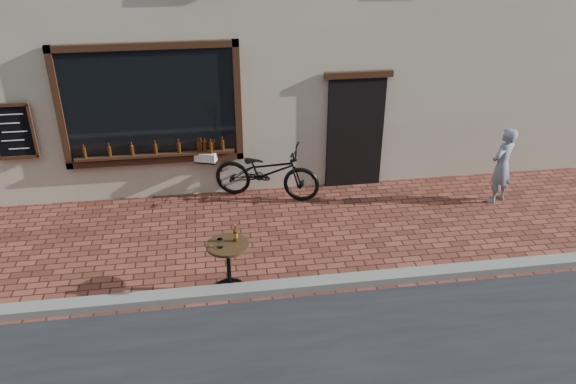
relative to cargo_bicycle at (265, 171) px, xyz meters
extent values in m
plane|color=#4E2319|center=(-0.10, -3.17, -0.55)|extent=(90.00, 90.00, 0.00)
cube|color=slate|center=(-0.10, -2.97, -0.49)|extent=(90.00, 0.25, 0.12)
cube|color=black|center=(-2.00, 0.28, 1.30)|extent=(3.00, 0.06, 2.00)
cube|color=black|center=(-2.00, 0.26, 2.36)|extent=(3.24, 0.10, 0.12)
cube|color=black|center=(-2.00, 0.26, 0.24)|extent=(3.24, 0.10, 0.12)
cube|color=black|center=(-3.56, 0.26, 1.30)|extent=(0.12, 0.10, 2.24)
cube|color=black|center=(-0.44, 0.26, 1.30)|extent=(0.12, 0.10, 2.24)
cube|color=black|center=(-2.00, 0.21, 0.37)|extent=(2.90, 0.16, 0.05)
cube|color=black|center=(1.80, 0.29, 0.55)|extent=(1.10, 0.10, 2.20)
cube|color=black|center=(1.80, 0.26, 1.71)|extent=(1.30, 0.10, 0.12)
cube|color=black|center=(-4.40, 0.27, 0.95)|extent=(0.62, 0.04, 0.92)
cylinder|color=#3D1C07|center=(-3.25, 0.21, 0.49)|extent=(0.06, 0.06, 0.19)
cylinder|color=#3D1C07|center=(-2.83, 0.21, 0.49)|extent=(0.06, 0.06, 0.19)
cylinder|color=#3D1C07|center=(-2.41, 0.21, 0.49)|extent=(0.06, 0.06, 0.19)
cylinder|color=#3D1C07|center=(-2.00, 0.21, 0.49)|extent=(0.06, 0.06, 0.19)
cylinder|color=#3D1C07|center=(-1.58, 0.21, 0.49)|extent=(0.06, 0.06, 0.19)
cylinder|color=#3D1C07|center=(-1.16, 0.21, 0.49)|extent=(0.06, 0.06, 0.19)
cylinder|color=#3D1C07|center=(-0.75, 0.21, 0.49)|extent=(0.06, 0.06, 0.19)
imported|color=black|center=(0.04, -0.01, -0.01)|extent=(2.15, 1.36, 1.07)
cube|color=black|center=(-1.02, 0.37, 0.19)|extent=(0.57, 0.67, 0.04)
cube|color=silver|center=(-1.02, 0.37, 0.29)|extent=(0.58, 0.69, 0.17)
cylinder|color=#3D1C07|center=(-0.98, 0.13, 0.48)|extent=(0.07, 0.07, 0.22)
cylinder|color=#3D1C07|center=(-1.09, 0.17, 0.48)|extent=(0.07, 0.07, 0.22)
cylinder|color=#3D1C07|center=(-1.20, 0.21, 0.48)|extent=(0.07, 0.07, 0.22)
cylinder|color=#3D1C07|center=(-0.93, 0.27, 0.48)|extent=(0.07, 0.07, 0.22)
cylinder|color=#3D1C07|center=(-1.04, 0.31, 0.48)|extent=(0.07, 0.07, 0.22)
cylinder|color=#3D1C07|center=(-1.15, 0.35, 0.48)|extent=(0.07, 0.07, 0.22)
cylinder|color=#3D1C07|center=(-0.88, 0.40, 0.48)|extent=(0.07, 0.07, 0.22)
cylinder|color=#3D1C07|center=(-0.99, 0.44, 0.48)|extent=(0.07, 0.07, 0.22)
cylinder|color=#3D1C07|center=(-1.10, 0.48, 0.48)|extent=(0.07, 0.07, 0.22)
cylinder|color=#3D1C07|center=(-0.83, 0.53, 0.48)|extent=(0.07, 0.07, 0.22)
cylinder|color=#3D1C07|center=(-0.94, 0.57, 0.48)|extent=(0.07, 0.07, 0.22)
cylinder|color=#3D1C07|center=(-1.05, 0.61, 0.48)|extent=(0.07, 0.07, 0.22)
cylinder|color=black|center=(-0.84, -2.82, -0.53)|extent=(0.45, 0.45, 0.03)
cylinder|color=black|center=(-0.84, -2.82, -0.16)|extent=(0.06, 0.06, 0.71)
cylinder|color=black|center=(-0.84, -2.82, 0.22)|extent=(0.61, 0.61, 0.04)
cylinder|color=gold|center=(-0.72, -2.76, 0.34)|extent=(0.06, 0.06, 0.06)
cylinder|color=white|center=(-0.94, -2.89, 0.31)|extent=(0.08, 0.08, 0.13)
imported|color=slate|center=(4.34, -0.82, 0.19)|extent=(0.64, 0.58, 1.47)
camera|label=1|loc=(-0.99, -9.57, 4.55)|focal=35.00mm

